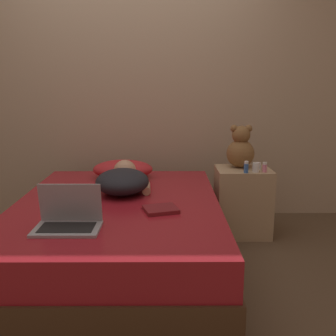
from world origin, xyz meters
name	(u,v)px	position (x,y,z in m)	size (l,w,h in m)	color
ground_plane	(119,268)	(0.00, 0.00, 0.00)	(12.00, 12.00, 0.00)	brown
wall_back	(131,81)	(0.00, 1.23, 1.30)	(8.00, 0.06, 2.60)	tan
bed	(119,236)	(0.00, 0.00, 0.25)	(1.40, 1.90, 0.50)	#4C331E
nightstand	(242,202)	(0.99, 0.66, 0.29)	(0.45, 0.39, 0.58)	tan
pillow	(123,169)	(-0.03, 0.66, 0.57)	(0.50, 0.35, 0.15)	red
person_lying	(123,180)	(0.01, 0.26, 0.58)	(0.41, 0.65, 0.18)	black
laptop	(68,219)	(-0.21, -0.50, 0.55)	(0.36, 0.24, 0.24)	#9E9EA3
teddy_bear	(241,149)	(0.97, 0.72, 0.74)	(0.24, 0.24, 0.36)	brown
bottle_clear	(258,166)	(1.11, 0.64, 0.61)	(0.04, 0.04, 0.06)	silver
bottle_pink	(265,167)	(1.13, 0.53, 0.62)	(0.04, 0.04, 0.08)	pink
bottle_blue	(246,167)	(0.97, 0.50, 0.63)	(0.04, 0.04, 0.10)	#3866B2
bottle_white	(256,168)	(1.06, 0.53, 0.62)	(0.05, 0.05, 0.08)	white
book	(161,209)	(0.30, -0.21, 0.51)	(0.25, 0.23, 0.02)	maroon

